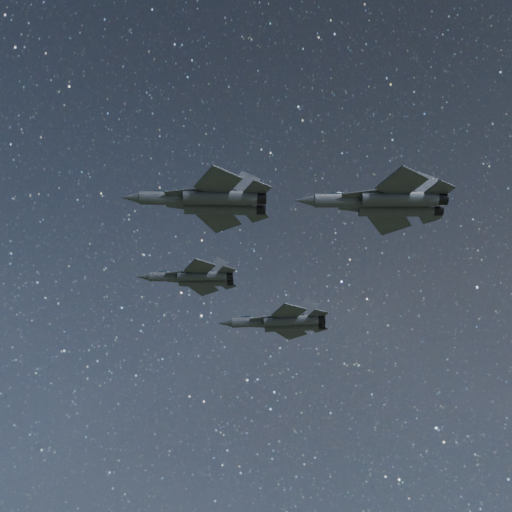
% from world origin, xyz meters
% --- Properties ---
extents(jet_lead, '(15.31, 10.18, 3.89)m').
position_xyz_m(jet_lead, '(-13.63, 6.39, 148.19)').
color(jet_lead, '#2C3037').
extents(jet_left, '(17.74, 11.98, 4.47)m').
position_xyz_m(jet_left, '(-3.63, 17.52, 144.13)').
color(jet_left, '#2C3037').
extents(jet_right, '(18.36, 12.10, 4.70)m').
position_xyz_m(jet_right, '(-3.24, -10.86, 147.16)').
color(jet_right, '#2C3037').
extents(jet_slot, '(17.96, 11.91, 4.58)m').
position_xyz_m(jet_slot, '(17.16, -6.20, 144.48)').
color(jet_slot, '#2C3037').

